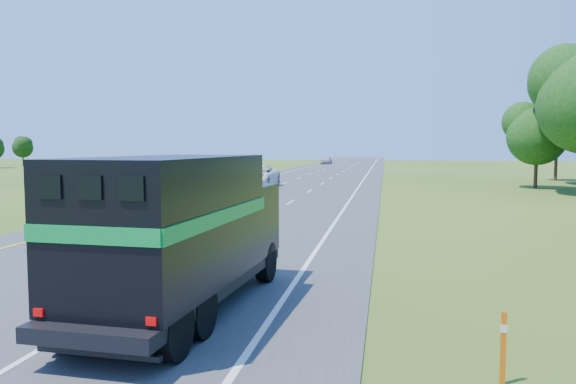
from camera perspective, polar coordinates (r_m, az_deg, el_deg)
name	(u,v)px	position (r m, az deg, el deg)	size (l,w,h in m)	color
road	(293,188)	(48.23, 0.52, 0.39)	(15.00, 260.00, 0.04)	#38383A
lane_markings	(293,188)	(48.23, 0.52, 0.41)	(11.15, 260.00, 0.01)	yellow
horse_truck	(182,229)	(12.32, -10.72, -3.76)	(2.85, 7.79, 3.39)	black
white_suv	(256,176)	(49.26, -3.31, 1.63)	(3.24, 7.03, 1.95)	silver
far_car	(326,160)	(112.95, 3.91, 3.26)	(1.88, 4.66, 1.59)	#B4B4BB
delineator	(503,346)	(9.46, 21.02, -14.36)	(0.09, 0.05, 1.13)	#EF5A0C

